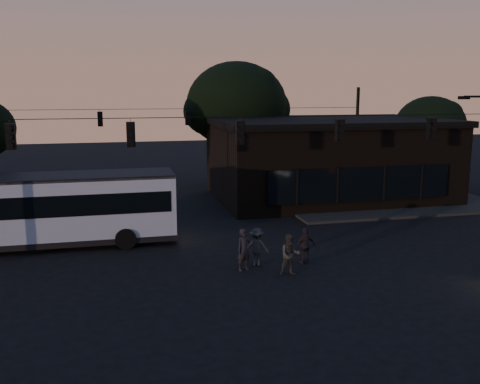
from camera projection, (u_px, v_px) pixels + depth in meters
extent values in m
plane|color=black|center=(265.00, 292.00, 19.63)|extent=(120.00, 120.00, 0.00)
cube|color=black|center=(380.00, 200.00, 35.72)|extent=(14.00, 10.00, 0.15)
cube|color=black|center=(327.00, 161.00, 36.49)|extent=(15.00, 10.00, 5.00)
cube|color=black|center=(329.00, 122.00, 35.98)|extent=(15.40, 10.40, 0.40)
cube|color=black|center=(360.00, 184.00, 31.73)|extent=(11.50, 0.18, 2.00)
cylinder|color=black|center=(237.00, 160.00, 41.18)|extent=(0.44, 0.44, 4.00)
ellipsoid|color=black|center=(236.00, 105.00, 40.39)|extent=(7.60, 7.60, 6.46)
cylinder|color=black|center=(427.00, 167.00, 40.63)|extent=(0.44, 0.44, 3.00)
ellipsoid|color=black|center=(430.00, 126.00, 40.04)|extent=(5.20, 5.20, 4.42)
cylinder|color=black|center=(240.00, 117.00, 22.29)|extent=(26.00, 0.03, 0.03)
cube|color=black|center=(11.00, 137.00, 20.36)|extent=(0.34, 0.30, 1.00)
cube|color=black|center=(131.00, 134.00, 21.39)|extent=(0.34, 0.30, 1.00)
cube|color=black|center=(240.00, 132.00, 22.41)|extent=(0.34, 0.30, 1.00)
cube|color=black|center=(340.00, 131.00, 23.43)|extent=(0.34, 0.30, 1.00)
cube|color=black|center=(431.00, 129.00, 24.45)|extent=(0.34, 0.30, 1.00)
cylinder|color=black|center=(356.00, 137.00, 40.99)|extent=(0.24, 0.24, 7.50)
cylinder|color=black|center=(188.00, 109.00, 37.61)|extent=(26.00, 0.03, 0.03)
cube|color=black|center=(100.00, 119.00, 36.37)|extent=(0.34, 0.30, 1.00)
cube|color=black|center=(188.00, 118.00, 37.73)|extent=(0.34, 0.30, 1.00)
cube|color=black|center=(269.00, 117.00, 39.10)|extent=(0.34, 0.30, 1.00)
cube|color=#A0AECB|center=(45.00, 207.00, 25.03)|extent=(11.98, 2.77, 2.83)
cube|color=black|center=(45.00, 201.00, 24.98)|extent=(11.51, 2.80, 0.98)
cube|color=black|center=(43.00, 177.00, 24.76)|extent=(11.98, 2.77, 0.16)
cube|color=black|center=(48.00, 238.00, 25.32)|extent=(12.08, 2.83, 0.27)
cylinder|color=black|center=(126.00, 239.00, 24.83)|extent=(0.98, 0.28, 0.98)
cylinder|color=black|center=(124.00, 225.00, 27.42)|extent=(0.98, 0.28, 0.98)
imported|color=black|center=(244.00, 250.00, 21.84)|extent=(0.74, 0.61, 1.75)
imported|color=#2C2C28|center=(290.00, 255.00, 21.29)|extent=(0.88, 0.72, 1.69)
imported|color=black|center=(305.00, 246.00, 22.69)|extent=(0.97, 0.51, 1.57)
imported|color=black|center=(257.00, 247.00, 22.50)|extent=(1.16, 0.83, 1.61)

